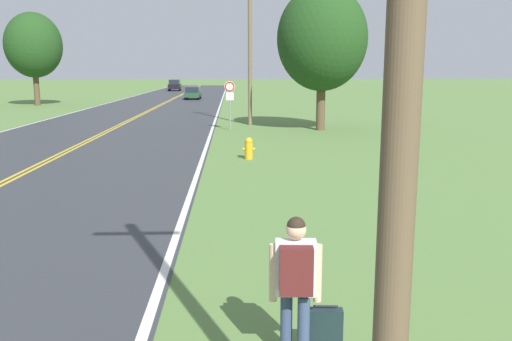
{
  "coord_description": "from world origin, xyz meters",
  "views": [
    {
      "loc": [
        7.06,
        -1.19,
        3.43
      ],
      "look_at": [
        7.66,
        12.58,
        0.86
      ],
      "focal_mm": 38.0,
      "sensor_mm": 36.0,
      "label": 1
    }
  ],
  "objects_px": {
    "tree_left_verge": "(322,39)",
    "car_dark_green_hatchback_mid_near": "(193,93)",
    "suitcase": "(325,333)",
    "tree_behind_sign": "(33,45)",
    "car_black_suv_mid_far": "(175,85)",
    "hitchhiker_person": "(296,277)",
    "traffic_sign": "(230,93)",
    "fire_hydrant": "(249,148)"
  },
  "relations": [
    {
      "from": "tree_left_verge",
      "to": "tree_behind_sign",
      "type": "xyz_separation_m",
      "value": [
        -24.02,
        22.95,
        0.59
      ]
    },
    {
      "from": "fire_hydrant",
      "to": "car_black_suv_mid_far",
      "type": "xyz_separation_m",
      "value": [
        -10.12,
        69.83,
        0.52
      ]
    },
    {
      "from": "car_dark_green_hatchback_mid_near",
      "to": "car_black_suv_mid_far",
      "type": "height_order",
      "value": "car_black_suv_mid_far"
    },
    {
      "from": "suitcase",
      "to": "tree_left_verge",
      "type": "distance_m",
      "value": 25.68
    },
    {
      "from": "tree_behind_sign",
      "to": "car_black_suv_mid_far",
      "type": "distance_m",
      "value": 38.28
    },
    {
      "from": "fire_hydrant",
      "to": "tree_left_verge",
      "type": "bearing_deg",
      "value": 66.34
    },
    {
      "from": "fire_hydrant",
      "to": "tree_left_verge",
      "type": "relative_size",
      "value": 0.11
    },
    {
      "from": "tree_left_verge",
      "to": "suitcase",
      "type": "bearing_deg",
      "value": -99.01
    },
    {
      "from": "traffic_sign",
      "to": "car_dark_green_hatchback_mid_near",
      "type": "xyz_separation_m",
      "value": [
        -4.49,
        33.4,
        -1.33
      ]
    },
    {
      "from": "tree_behind_sign",
      "to": "car_dark_green_hatchback_mid_near",
      "type": "height_order",
      "value": "tree_behind_sign"
    },
    {
      "from": "hitchhiker_person",
      "to": "tree_behind_sign",
      "type": "xyz_separation_m",
      "value": [
        -19.69,
        48.03,
        4.62
      ]
    },
    {
      "from": "hitchhiker_person",
      "to": "suitcase",
      "type": "bearing_deg",
      "value": -63.53
    },
    {
      "from": "car_dark_green_hatchback_mid_near",
      "to": "tree_left_verge",
      "type": "bearing_deg",
      "value": 17.1
    },
    {
      "from": "fire_hydrant",
      "to": "traffic_sign",
      "type": "distance_m",
      "value": 10.44
    },
    {
      "from": "tree_behind_sign",
      "to": "suitcase",
      "type": "bearing_deg",
      "value": -67.25
    },
    {
      "from": "tree_behind_sign",
      "to": "car_black_suv_mid_far",
      "type": "xyz_separation_m",
      "value": [
        9.48,
        36.78,
        -4.76
      ]
    },
    {
      "from": "fire_hydrant",
      "to": "tree_behind_sign",
      "type": "distance_m",
      "value": 38.79
    },
    {
      "from": "car_dark_green_hatchback_mid_near",
      "to": "car_black_suv_mid_far",
      "type": "relative_size",
      "value": 0.94
    },
    {
      "from": "tree_behind_sign",
      "to": "car_dark_green_hatchback_mid_near",
      "type": "distance_m",
      "value": 18.51
    },
    {
      "from": "hitchhiker_person",
      "to": "car_black_suv_mid_far",
      "type": "relative_size",
      "value": 0.41
    },
    {
      "from": "fire_hydrant",
      "to": "tree_behind_sign",
      "type": "relative_size",
      "value": 0.1
    },
    {
      "from": "tree_behind_sign",
      "to": "car_dark_green_hatchback_mid_near",
      "type": "xyz_separation_m",
      "value": [
        14.34,
        10.62,
        -4.94
      ]
    },
    {
      "from": "tree_left_verge",
      "to": "car_black_suv_mid_far",
      "type": "xyz_separation_m",
      "value": [
        -14.54,
        59.73,
        -4.17
      ]
    },
    {
      "from": "hitchhiker_person",
      "to": "car_black_suv_mid_far",
      "type": "bearing_deg",
      "value": 10.92
    },
    {
      "from": "suitcase",
      "to": "tree_behind_sign",
      "type": "xyz_separation_m",
      "value": [
        -20.07,
        47.87,
        5.41
      ]
    },
    {
      "from": "fire_hydrant",
      "to": "car_dark_green_hatchback_mid_near",
      "type": "xyz_separation_m",
      "value": [
        -5.26,
        43.67,
        0.35
      ]
    },
    {
      "from": "suitcase",
      "to": "car_dark_green_hatchback_mid_near",
      "type": "relative_size",
      "value": 0.16
    },
    {
      "from": "car_dark_green_hatchback_mid_near",
      "to": "car_black_suv_mid_far",
      "type": "distance_m",
      "value": 26.6
    },
    {
      "from": "hitchhiker_person",
      "to": "fire_hydrant",
      "type": "xyz_separation_m",
      "value": [
        -0.09,
        14.97,
        -0.67
      ]
    },
    {
      "from": "hitchhiker_person",
      "to": "traffic_sign",
      "type": "bearing_deg",
      "value": 6.01
    },
    {
      "from": "hitchhiker_person",
      "to": "car_black_suv_mid_far",
      "type": "height_order",
      "value": "car_black_suv_mid_far"
    },
    {
      "from": "traffic_sign",
      "to": "tree_left_verge",
      "type": "xyz_separation_m",
      "value": [
        5.19,
        -0.18,
        3.02
      ]
    },
    {
      "from": "hitchhiker_person",
      "to": "suitcase",
      "type": "xyz_separation_m",
      "value": [
        0.38,
        0.16,
        -0.79
      ]
    },
    {
      "from": "tree_left_verge",
      "to": "car_dark_green_hatchback_mid_near",
      "type": "relative_size",
      "value": 1.97
    },
    {
      "from": "hitchhiker_person",
      "to": "tree_left_verge",
      "type": "distance_m",
      "value": 25.76
    },
    {
      "from": "tree_left_verge",
      "to": "tree_behind_sign",
      "type": "bearing_deg",
      "value": 136.3
    },
    {
      "from": "hitchhiker_person",
      "to": "suitcase",
      "type": "distance_m",
      "value": 0.89
    },
    {
      "from": "hitchhiker_person",
      "to": "fire_hydrant",
      "type": "distance_m",
      "value": 14.99
    },
    {
      "from": "tree_left_verge",
      "to": "car_black_suv_mid_far",
      "type": "bearing_deg",
      "value": 103.68
    },
    {
      "from": "hitchhiker_person",
      "to": "suitcase",
      "type": "relative_size",
      "value": 2.69
    },
    {
      "from": "suitcase",
      "to": "traffic_sign",
      "type": "relative_size",
      "value": 0.24
    },
    {
      "from": "suitcase",
      "to": "car_black_suv_mid_far",
      "type": "height_order",
      "value": "car_black_suv_mid_far"
    }
  ]
}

